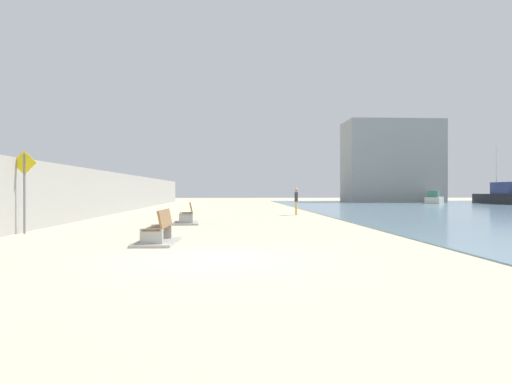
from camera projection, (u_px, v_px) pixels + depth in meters
ground_plane at (225, 214)px, 27.67m from camera, size 120.00×120.00×0.00m
seawall at (104, 193)px, 27.23m from camera, size 0.80×64.00×2.68m
bench_near at (158, 235)px, 12.55m from camera, size 1.18×2.14×0.98m
bench_far at (187, 219)px, 19.96m from camera, size 1.29×2.19×0.98m
person_walking at (296, 199)px, 26.91m from camera, size 0.25×0.52×1.68m
boat_mid_bay at (434, 199)px, 50.51m from camera, size 4.57×6.28×1.44m
boat_far_right at (500, 196)px, 48.15m from camera, size 2.16×8.00×6.42m
pedestrian_sign at (24, 182)px, 15.35m from camera, size 0.85×0.08×2.91m
harbor_building at (391, 162)px, 56.83m from camera, size 12.00×6.00×10.44m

